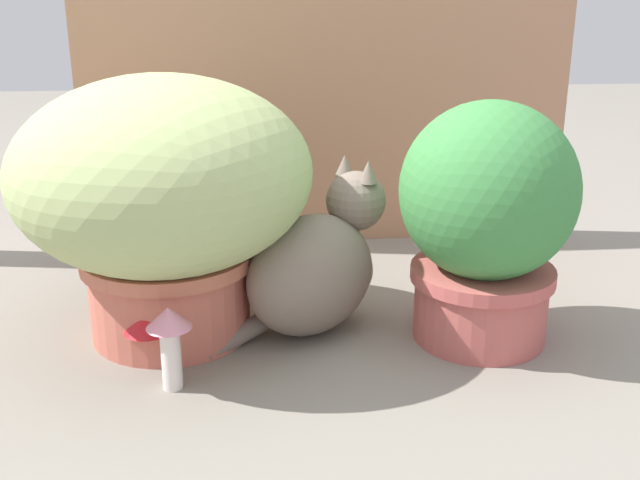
{
  "coord_description": "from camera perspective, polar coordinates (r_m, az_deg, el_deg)",
  "views": [
    {
      "loc": [
        -0.04,
        -1.25,
        0.64
      ],
      "look_at": [
        0.07,
        0.04,
        0.18
      ],
      "focal_mm": 44.17,
      "sensor_mm": 36.0,
      "label": 1
    }
  ],
  "objects": [
    {
      "name": "cat",
      "position": [
        1.41,
        -0.18,
        -1.92
      ],
      "size": [
        0.37,
        0.29,
        0.32
      ],
      "color": "#796A5E",
      "rests_on": "ground"
    },
    {
      "name": "mushroom_ornament_red",
      "position": [
        1.33,
        -12.41,
        -6.0
      ],
      "size": [
        0.08,
        0.08,
        0.11
      ],
      "color": "beige",
      "rests_on": "ground"
    },
    {
      "name": "leafy_planter",
      "position": [
        1.37,
        12.02,
        1.57
      ],
      "size": [
        0.3,
        0.3,
        0.43
      ],
      "color": "#BA5953",
      "rests_on": "ground"
    },
    {
      "name": "cardboard_backdrop",
      "position": [
        1.83,
        0.49,
        12.99
      ],
      "size": [
        1.13,
        0.03,
        0.86
      ],
      "primitive_type": "cube",
      "color": "tan",
      "rests_on": "ground"
    },
    {
      "name": "grass_planter",
      "position": [
        1.38,
        -11.29,
        3.54
      ],
      "size": [
        0.51,
        0.51,
        0.47
      ],
      "color": "#C06351",
      "rests_on": "ground"
    },
    {
      "name": "mushroom_ornament_pink",
      "position": [
        1.25,
        -10.85,
        -6.64
      ],
      "size": [
        0.07,
        0.07,
        0.14
      ],
      "color": "silver",
      "rests_on": "ground"
    },
    {
      "name": "ground_plane",
      "position": [
        1.4,
        -2.65,
        -7.51
      ],
      "size": [
        6.0,
        6.0,
        0.0
      ],
      "primitive_type": "plane",
      "color": "gray"
    }
  ]
}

